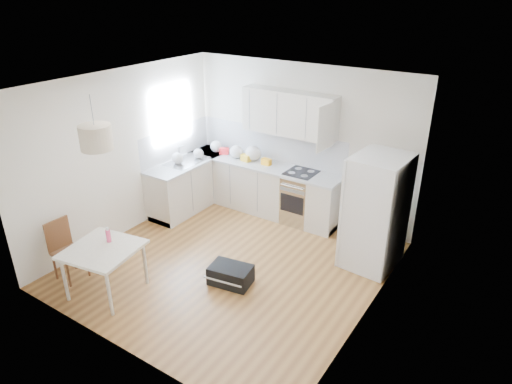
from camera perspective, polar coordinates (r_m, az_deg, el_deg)
floor at (r=6.98m, az=-3.16°, el=-9.00°), size 4.20×4.20×0.00m
ceiling at (r=5.93m, az=-3.78°, el=13.25°), size 4.20×4.20×0.00m
wall_back at (r=8.00m, az=5.57°, el=6.23°), size 4.20×0.00×4.20m
wall_left at (r=7.70m, az=-16.16°, el=4.59°), size 0.00×4.20×4.20m
wall_right at (r=5.46m, az=14.60°, el=-3.67°), size 0.00×4.20×4.20m
window_glassblock at (r=8.32m, az=-10.50°, el=9.54°), size 0.02×1.00×1.00m
cabinets_back at (r=8.37m, az=0.72°, el=0.51°), size 3.00×0.60×0.88m
cabinets_left at (r=8.60m, az=-8.20°, el=0.94°), size 0.60×1.80×0.88m
counter_back at (r=8.19m, az=0.74°, el=3.45°), size 3.02×0.64×0.04m
counter_left at (r=8.43m, az=-8.39°, el=3.80°), size 0.64×1.82×0.04m
backsplash_back at (r=8.32m, az=1.85°, el=6.05°), size 3.00×0.01×0.58m
backsplash_left at (r=8.51m, az=-10.02°, el=6.12°), size 0.01×1.80×0.58m
upper_cabinets at (r=7.78m, az=4.18°, el=9.79°), size 1.70×0.32×0.75m
range_oven at (r=8.01m, az=5.55°, el=-0.78°), size 0.50×0.61×0.88m
sink at (r=8.39m, az=-8.62°, el=3.79°), size 0.50×0.80×0.16m
refrigerator at (r=6.82m, az=14.89°, el=-2.44°), size 0.88×0.91×1.71m
dining_table at (r=6.41m, az=-18.59°, el=-7.24°), size 1.01×1.01×0.69m
dining_chair at (r=6.98m, az=-22.39°, el=-6.84°), size 0.38×0.38×0.88m
drink_bottle at (r=6.45m, az=-17.99°, el=-5.09°), size 0.08×0.08×0.22m
gym_bag at (r=6.52m, az=-3.18°, el=-10.29°), size 0.64×0.47×0.27m
pendant_lamp at (r=5.85m, az=-19.38°, el=6.47°), size 0.44×0.44×0.30m
grocery_bag_a at (r=8.76m, az=-4.98°, el=5.68°), size 0.24×0.21×0.22m
grocery_bag_b at (r=8.42m, az=-2.43°, el=5.05°), size 0.27×0.23×0.24m
grocery_bag_c at (r=8.30m, az=-0.35°, el=4.88°), size 0.30×0.25×0.27m
grocery_bag_d at (r=8.48m, az=-7.21°, el=4.80°), size 0.20×0.17×0.18m
grocery_bag_e at (r=8.27m, az=-9.78°, el=4.18°), size 0.22×0.19×0.20m
snack_orange at (r=8.11m, az=1.30°, el=3.80°), size 0.17×0.11×0.11m
snack_yellow at (r=8.28m, az=-1.27°, el=4.28°), size 0.19×0.14×0.12m
snack_red at (r=8.65m, az=-3.98°, el=5.12°), size 0.20×0.17×0.12m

